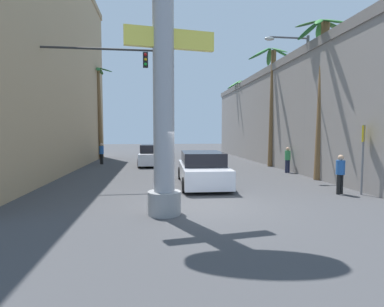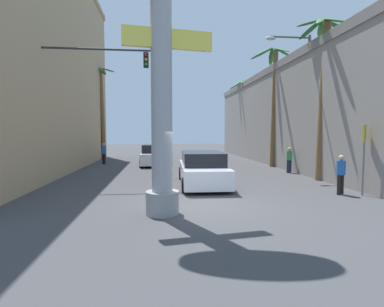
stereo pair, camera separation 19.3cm
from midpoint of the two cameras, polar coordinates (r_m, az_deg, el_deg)
The scene contains 16 objects.
ground_plane at distance 20.09m, azimuth -1.85°, elevation -3.05°, with size 89.78×89.78×0.00m, color #424244.
building_left at distance 22.17m, azimuth -31.01°, elevation 15.33°, with size 7.47×23.35×14.05m.
building_right at distance 26.42m, azimuth 20.83°, elevation 6.47°, with size 7.36×28.24×7.41m.
neon_sign_pole at distance 9.32m, azimuth -5.20°, elevation 19.70°, with size 3.01×1.00×10.18m.
street_lamp at distance 18.22m, azimuth 20.49°, elevation 10.85°, with size 2.60×0.28×7.86m.
crossing_sign at distance 13.53m, azimuth 30.28°, elevation 0.68°, with size 0.47×0.47×2.78m.
traffic_light_mast at distance 15.30m, azimuth -20.47°, elevation 11.66°, with size 5.82×0.32×6.48m.
car_lead at distance 14.17m, azimuth 2.42°, elevation -3.01°, with size 2.27×5.22×1.56m.
car_far at distance 22.91m, azimuth -7.04°, elevation -0.35°, with size 1.98×4.76×1.56m.
palm_tree_far_left at distance 29.15m, azimuth -16.60°, elevation 8.71°, with size 2.43×2.52×8.42m.
palm_tree_near_right at distance 17.19m, azimuth 23.96°, elevation 11.92°, with size 3.14×2.97×8.30m.
palm_tree_mid_right at distance 22.78m, azimuth 15.51°, elevation 10.91°, with size 3.21×3.28×8.61m.
palm_tree_far_right at distance 31.74m, azimuth 9.93°, elevation 8.77°, with size 3.07×3.13×7.87m.
pedestrian_mid_right at distance 19.27m, azimuth 18.31°, elevation -0.81°, with size 0.44×0.44×1.58m.
pedestrian_far_left at distance 24.36m, azimuth -16.24°, elevation 0.30°, with size 0.48×0.48×1.65m.
pedestrian_by_sign at distance 13.33m, azimuth 26.87°, elevation -3.10°, with size 0.45×0.45×1.59m.
Camera 2 is at (-1.44, -9.89, 2.48)m, focal length 28.00 mm.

